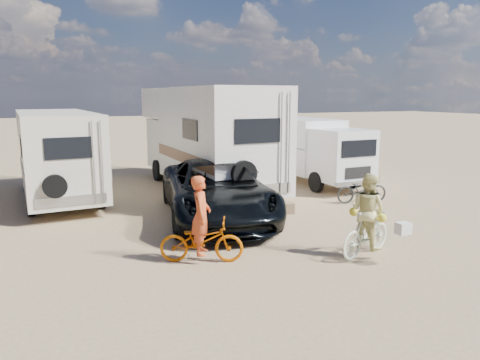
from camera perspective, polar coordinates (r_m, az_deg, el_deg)
name	(u,v)px	position (r m, az deg, el deg)	size (l,w,h in m)	color
ground	(313,244)	(11.07, 9.08, -7.90)	(140.00, 140.00, 0.00)	tan
rv_main	(206,139)	(16.90, -4.32, 5.10)	(2.64, 8.35, 3.76)	silver
rv_left	(58,156)	(16.43, -21.88, 2.78)	(2.22, 6.57, 2.94)	#ECE9CA
box_truck	(309,151)	(18.68, 8.63, 3.65)	(1.97, 6.16, 2.54)	white
dark_suv	(216,190)	(12.94, -2.97, -1.28)	(2.75, 5.96, 1.66)	black
bike_man	(201,241)	(9.71, -4.86, -7.59)	(0.62, 1.76, 0.93)	#C35600
bike_woman	(366,233)	(10.43, 15.56, -6.38)	(0.48, 1.70, 1.02)	beige
rider_man	(201,224)	(9.60, -4.89, -5.46)	(0.61, 0.40, 1.68)	#CE4B21
rider_woman	(367,219)	(10.35, 15.65, -4.71)	(0.80, 0.63, 1.65)	#DACF80
bike_parked	(362,189)	(15.41, 15.01, -1.14)	(0.60, 1.72, 0.90)	#252826
cooler	(220,207)	(13.42, -2.52, -3.41)	(0.60, 0.44, 0.48)	navy
crate	(287,208)	(13.74, 5.87, -3.47)	(0.40, 0.40, 0.32)	#7D6149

